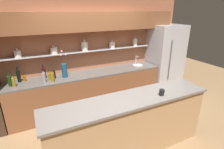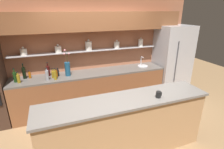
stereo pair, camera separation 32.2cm
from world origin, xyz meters
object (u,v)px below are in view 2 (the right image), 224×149
bottle_sauce_0 (56,74)px  bottle_sauce_6 (30,75)px  coffee_mug (158,94)px  bottle_oil_3 (18,79)px  bottle_oil_5 (55,75)px  bottle_oil_8 (53,74)px  sink_fixture (143,65)px  bottle_wine_1 (15,77)px  bottle_spirit_7 (47,75)px  bottle_sauce_9 (58,73)px  flower_vase (68,68)px  bottle_wine_2 (48,71)px  refrigerator (172,61)px  bottle_wine_4 (24,73)px

bottle_sauce_0 → bottle_sauce_6: size_ratio=1.12×
coffee_mug → bottle_sauce_0: bearing=129.6°
bottle_sauce_0 → coffee_mug: bearing=-50.4°
bottle_oil_3 → bottle_oil_5: bottle_oil_5 is taller
bottle_sauce_6 → bottle_oil_8: bottle_oil_8 is taller
sink_fixture → bottle_wine_1: size_ratio=0.90×
sink_fixture → bottle_spirit_7: 2.40m
bottle_oil_5 → bottle_spirit_7: bottle_spirit_7 is taller
bottle_spirit_7 → coffee_mug: size_ratio=2.61×
sink_fixture → coffee_mug: size_ratio=2.61×
sink_fixture → bottle_sauce_6: (-2.75, 0.11, 0.05)m
bottle_spirit_7 → coffee_mug: (1.65, -1.66, 0.04)m
bottle_sauce_0 → bottle_wine_1: 0.82m
bottle_oil_8 → bottle_sauce_9: bottle_oil_8 is taller
flower_vase → bottle_wine_2: flower_vase is taller
bottle_wine_2 → bottle_oil_5: 0.32m
flower_vase → bottle_wine_1: flower_vase is taller
bottle_sauce_0 → bottle_oil_5: 0.14m
bottle_sauce_6 → bottle_sauce_9: (0.59, -0.09, 0.01)m
bottle_oil_3 → bottle_sauce_6: 0.29m
bottle_wine_1 → bottle_sauce_6: bottle_wine_1 is taller
flower_vase → bottle_sauce_9: size_ratio=3.16×
bottle_wine_1 → bottle_oil_3: 0.10m
sink_fixture → bottle_oil_5: bottle_oil_5 is taller
sink_fixture → flower_vase: bearing=-179.4°
bottle_oil_5 → sink_fixture: bearing=4.6°
refrigerator → bottle_wine_4: (-3.76, 0.17, 0.07)m
refrigerator → coffee_mug: (-1.64, -1.75, 0.10)m
bottle_oil_8 → bottle_sauce_0: bearing=6.9°
refrigerator → bottle_oil_5: bearing=-177.6°
refrigerator → bottle_wine_2: size_ratio=6.13×
bottle_wine_4 → bottle_sauce_6: bearing=-9.2°
refrigerator → bottle_spirit_7: (-3.29, -0.09, 0.06)m
bottle_oil_3 → bottle_oil_5: (0.72, -0.07, 0.01)m
bottle_sauce_0 → bottle_wine_1: bottle_wine_1 is taller
bottle_oil_3 → coffee_mug: size_ratio=2.30×
flower_vase → bottle_sauce_6: bearing=171.0°
bottle_oil_5 → coffee_mug: bottle_oil_5 is taller
bottle_spirit_7 → bottle_oil_8: size_ratio=1.26×
bottle_sauce_6 → bottle_oil_5: bearing=-28.7°
bottle_sauce_0 → coffee_mug: size_ratio=1.88×
bottle_oil_3 → bottle_spirit_7: (0.56, -0.04, 0.02)m
sink_fixture → bottle_sauce_0: size_ratio=1.39×
refrigerator → bottle_sauce_0: (-3.10, 0.01, 0.03)m
bottle_wine_1 → bottle_spirit_7: (0.62, -0.11, 0.00)m
bottle_wine_4 → bottle_wine_1: bearing=-135.3°
bottle_wine_4 → bottle_spirit_7: bearing=-29.9°
coffee_mug → bottle_spirit_7: bearing=134.9°
bottle_sauce_0 → refrigerator: bearing=-0.1°
bottle_wine_2 → bottle_sauce_6: bottle_wine_2 is taller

